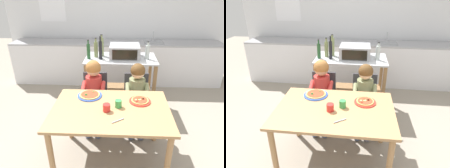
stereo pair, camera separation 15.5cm
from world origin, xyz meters
The scene contains 20 objects.
ground_plane centered at (0.00, 1.08, 0.00)m, with size 10.79×10.79×0.00m, color gray.
back_wall_tiled centered at (0.00, 2.76, 1.35)m, with size 4.90×0.13×2.70m.
kitchen_counter centered at (0.00, 2.35, 0.45)m, with size 4.41×0.60×1.09m.
kitchen_island_cart centered at (0.09, 1.24, 0.61)m, with size 1.13×0.62×0.90m.
toaster_oven centered at (0.15, 1.26, 1.01)m, with size 0.47×0.41×0.20m.
bottle_brown_beer centered at (-0.41, 1.17, 1.03)m, with size 0.05×0.05×0.30m.
bottle_tall_green_wine centered at (0.51, 1.19, 1.02)m, with size 0.07×0.07×0.28m.
bottle_dark_olive_oil centered at (-0.22, 1.33, 1.06)m, with size 0.07×0.07×0.35m.
bottle_squat_spirits centered at (-0.30, 1.26, 1.03)m, with size 0.06×0.06×0.31m.
bottle_clear_vinegar centered at (-0.22, 1.15, 1.06)m, with size 0.05×0.05×0.36m.
dining_table centered at (0.00, 0.00, 0.63)m, with size 1.28×0.86×0.73m.
dining_chair_left centered at (-0.27, 0.70, 0.48)m, with size 0.36×0.36×0.81m.
dining_chair_right centered at (0.33, 0.70, 0.48)m, with size 0.36×0.36×0.81m.
child_in_red_shirt centered at (-0.27, 0.59, 0.68)m, with size 0.32×0.42×1.03m.
child_in_olive_shirt centered at (0.33, 0.58, 0.66)m, with size 0.32×0.42×1.00m.
pizza_plate_blue_rimmed centered at (-0.27, 0.27, 0.74)m, with size 0.29×0.29×0.03m.
pizza_plate_red_rimmed centered at (0.33, 0.16, 0.74)m, with size 0.25×0.25×0.03m.
drinking_cup_red centered at (-0.04, -0.05, 0.77)m, with size 0.08×0.08×0.08m, color red.
drinking_cup_green centered at (0.08, 0.03, 0.77)m, with size 0.08×0.08×0.08m, color green.
serving_spoon centered at (0.08, -0.23, 0.74)m, with size 0.01×0.01×0.14m, color #B7BABF.
Camera 2 is at (0.26, -1.82, 1.90)m, focal length 32.08 mm.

